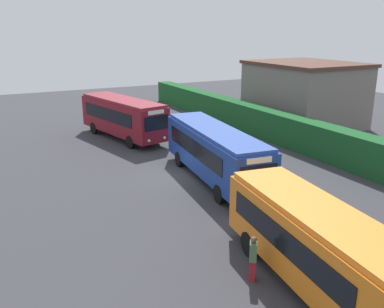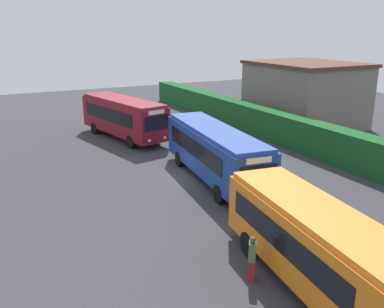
% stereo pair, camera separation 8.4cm
% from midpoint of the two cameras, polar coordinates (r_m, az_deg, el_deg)
% --- Properties ---
extents(ground_plane, '(81.07, 81.07, 0.00)m').
position_cam_midpoint_polar(ground_plane, '(26.01, -2.05, -3.06)').
color(ground_plane, '#38383D').
extents(bus_maroon, '(9.91, 4.47, 3.30)m').
position_cam_midpoint_polar(bus_maroon, '(34.92, -9.26, 5.14)').
color(bus_maroon, maroon).
rests_on(bus_maroon, ground_plane).
extents(bus_blue, '(10.76, 3.71, 3.20)m').
position_cam_midpoint_polar(bus_blue, '(24.83, 3.22, 0.43)').
color(bus_blue, navy).
rests_on(bus_blue, ground_plane).
extents(bus_orange, '(9.47, 3.69, 3.03)m').
position_cam_midpoint_polar(bus_orange, '(15.25, 16.88, -11.70)').
color(bus_orange, orange).
rests_on(bus_orange, ground_plane).
extents(person_left, '(0.30, 0.43, 1.82)m').
position_cam_midpoint_polar(person_left, '(25.62, 10.68, -1.38)').
color(person_left, silver).
rests_on(person_left, ground_plane).
extents(person_center, '(0.56, 0.46, 1.73)m').
position_cam_midpoint_polar(person_center, '(18.95, 14.95, -8.58)').
color(person_center, maroon).
rests_on(person_center, ground_plane).
extents(person_right, '(0.49, 0.45, 1.75)m').
position_cam_midpoint_polar(person_right, '(15.67, 8.31, -13.76)').
color(person_right, maroon).
rests_on(person_right, ground_plane).
extents(hedge_row, '(52.53, 1.58, 2.35)m').
position_cam_midpoint_polar(hedge_row, '(31.65, 16.00, 2.16)').
color(hedge_row, '#195425').
rests_on(hedge_row, ground_plane).
extents(depot_building, '(9.75, 8.13, 5.82)m').
position_cam_midpoint_polar(depot_building, '(40.87, 15.14, 7.94)').
color(depot_building, slate).
rests_on(depot_building, ground_plane).
extents(traffic_cone, '(0.36, 0.36, 0.60)m').
position_cam_midpoint_polar(traffic_cone, '(38.49, 2.25, 4.01)').
color(traffic_cone, orange).
rests_on(traffic_cone, ground_plane).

